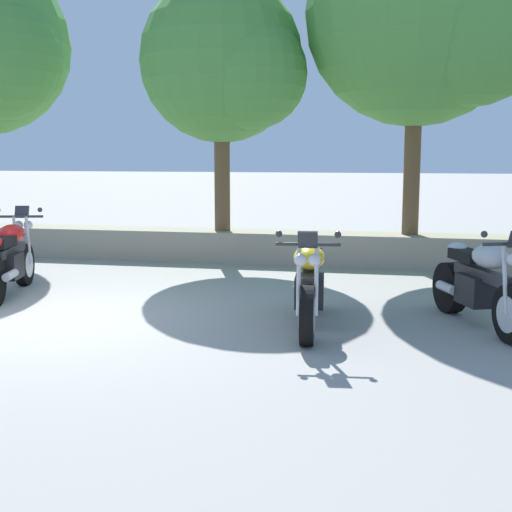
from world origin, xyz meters
name	(u,v)px	position (x,y,z in m)	size (l,w,h in m)	color
ground_plane	(46,319)	(0.00, 0.00, 0.00)	(120.00, 120.00, 0.00)	gray
stone_wall	(174,244)	(0.00, 4.80, 0.28)	(36.00, 0.80, 0.55)	gray
motorcycle_red_near_left	(9,260)	(-1.19, 1.24, 0.49)	(0.85, 2.04, 1.18)	black
motorcycle_yellow_centre	(309,286)	(3.09, 0.22, 0.49)	(0.67, 2.07, 1.18)	black
motorcycle_silver_far_right	(480,285)	(4.97, 0.65, 0.49)	(1.01, 1.97, 1.18)	black
leafy_tree_mid_left	(228,64)	(1.08, 4.69, 3.48)	(3.01, 2.87, 4.43)	brown
leafy_tree_mid_right	(428,17)	(4.44, 4.75, 4.15)	(3.91, 3.72, 5.55)	brown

